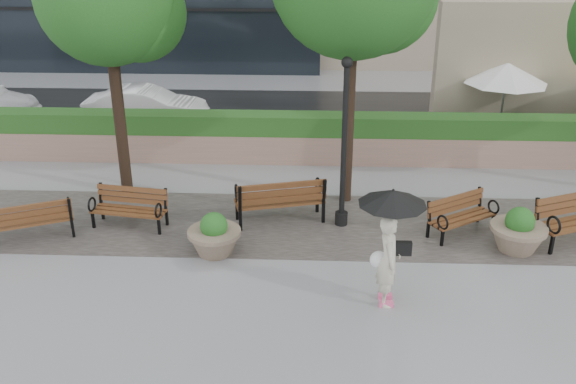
{
  "coord_description": "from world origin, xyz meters",
  "views": [
    {
      "loc": [
        0.78,
        -9.88,
        6.53
      ],
      "look_at": [
        0.27,
        2.32,
        1.1
      ],
      "focal_mm": 40.0,
      "sensor_mm": 36.0,
      "label": 1
    }
  ],
  "objects_px": {
    "planter_right": "(518,234)",
    "bench_2": "(280,209)",
    "bench_3": "(461,223)",
    "planter_left": "(214,238)",
    "bench_0": "(32,228)",
    "bench_1": "(130,216)",
    "car_right": "(147,107)",
    "pedestrian": "(390,236)",
    "lamppost": "(344,155)"
  },
  "relations": [
    {
      "from": "bench_2",
      "to": "planter_left",
      "type": "distance_m",
      "value": 1.98
    },
    {
      "from": "bench_3",
      "to": "planter_left",
      "type": "xyz_separation_m",
      "value": [
        -5.22,
        -1.1,
        0.11
      ]
    },
    {
      "from": "bench_0",
      "to": "bench_3",
      "type": "relative_size",
      "value": 1.11
    },
    {
      "from": "bench_2",
      "to": "car_right",
      "type": "bearing_deg",
      "value": -69.74
    },
    {
      "from": "bench_2",
      "to": "pedestrian",
      "type": "xyz_separation_m",
      "value": [
        2.08,
        -3.15,
        1.01
      ]
    },
    {
      "from": "planter_left",
      "to": "car_right",
      "type": "xyz_separation_m",
      "value": [
        -3.41,
        8.28,
        0.28
      ]
    },
    {
      "from": "bench_1",
      "to": "lamppost",
      "type": "distance_m",
      "value": 4.91
    },
    {
      "from": "bench_0",
      "to": "planter_right",
      "type": "xyz_separation_m",
      "value": [
        10.23,
        -0.05,
        0.11
      ]
    },
    {
      "from": "bench_3",
      "to": "pedestrian",
      "type": "distance_m",
      "value": 3.48
    },
    {
      "from": "bench_1",
      "to": "car_right",
      "type": "bearing_deg",
      "value": 109.91
    },
    {
      "from": "bench_1",
      "to": "planter_right",
      "type": "bearing_deg",
      "value": 4.23
    },
    {
      "from": "bench_1",
      "to": "pedestrian",
      "type": "distance_m",
      "value": 6.15
    },
    {
      "from": "planter_right",
      "to": "pedestrian",
      "type": "distance_m",
      "value": 3.66
    },
    {
      "from": "bench_2",
      "to": "bench_3",
      "type": "relative_size",
      "value": 1.28
    },
    {
      "from": "bench_0",
      "to": "lamppost",
      "type": "bearing_deg",
      "value": 164.43
    },
    {
      "from": "car_right",
      "to": "pedestrian",
      "type": "relative_size",
      "value": 1.78
    },
    {
      "from": "planter_left",
      "to": "bench_2",
      "type": "bearing_deg",
      "value": 50.54
    },
    {
      "from": "lamppost",
      "to": "bench_0",
      "type": "bearing_deg",
      "value": -171.61
    },
    {
      "from": "bench_1",
      "to": "planter_left",
      "type": "bearing_deg",
      "value": -19.43
    },
    {
      "from": "pedestrian",
      "to": "lamppost",
      "type": "bearing_deg",
      "value": 13.8
    },
    {
      "from": "planter_right",
      "to": "bench_3",
      "type": "bearing_deg",
      "value": 145.66
    },
    {
      "from": "bench_3",
      "to": "car_right",
      "type": "relative_size",
      "value": 0.42
    },
    {
      "from": "bench_0",
      "to": "planter_right",
      "type": "bearing_deg",
      "value": 155.78
    },
    {
      "from": "lamppost",
      "to": "pedestrian",
      "type": "bearing_deg",
      "value": -77.11
    },
    {
      "from": "bench_0",
      "to": "planter_left",
      "type": "height_order",
      "value": "same"
    },
    {
      "from": "planter_right",
      "to": "pedestrian",
      "type": "xyz_separation_m",
      "value": [
        -2.9,
        -2.03,
        0.95
      ]
    },
    {
      "from": "bench_2",
      "to": "car_right",
      "type": "xyz_separation_m",
      "value": [
        -4.67,
        6.75,
        0.32
      ]
    },
    {
      "from": "bench_0",
      "to": "planter_left",
      "type": "relative_size",
      "value": 1.67
    },
    {
      "from": "bench_0",
      "to": "planter_left",
      "type": "distance_m",
      "value": 4.02
    },
    {
      "from": "bench_1",
      "to": "bench_2",
      "type": "relative_size",
      "value": 0.81
    },
    {
      "from": "car_right",
      "to": "bench_2",
      "type": "bearing_deg",
      "value": -145.27
    },
    {
      "from": "bench_2",
      "to": "car_right",
      "type": "distance_m",
      "value": 8.21
    },
    {
      "from": "bench_0",
      "to": "bench_3",
      "type": "bearing_deg",
      "value": 160.04
    },
    {
      "from": "planter_left",
      "to": "pedestrian",
      "type": "height_order",
      "value": "pedestrian"
    },
    {
      "from": "car_right",
      "to": "pedestrian",
      "type": "bearing_deg",
      "value": -145.67
    },
    {
      "from": "lamppost",
      "to": "bench_2",
      "type": "bearing_deg",
      "value": 175.84
    },
    {
      "from": "bench_2",
      "to": "bench_3",
      "type": "bearing_deg",
      "value": 159.31
    },
    {
      "from": "planter_right",
      "to": "bench_2",
      "type": "bearing_deg",
      "value": 167.24
    },
    {
      "from": "planter_left",
      "to": "planter_right",
      "type": "bearing_deg",
      "value": 3.7
    },
    {
      "from": "pedestrian",
      "to": "planter_left",
      "type": "bearing_deg",
      "value": 65.0
    },
    {
      "from": "car_right",
      "to": "lamppost",
      "type": "bearing_deg",
      "value": -138.49
    },
    {
      "from": "bench_0",
      "to": "bench_3",
      "type": "height_order",
      "value": "bench_0"
    },
    {
      "from": "bench_2",
      "to": "pedestrian",
      "type": "height_order",
      "value": "pedestrian"
    },
    {
      "from": "bench_2",
      "to": "lamppost",
      "type": "relative_size",
      "value": 0.56
    },
    {
      "from": "planter_left",
      "to": "planter_right",
      "type": "height_order",
      "value": "planter_right"
    },
    {
      "from": "bench_0",
      "to": "pedestrian",
      "type": "bearing_deg",
      "value": 140.25
    },
    {
      "from": "car_right",
      "to": "planter_right",
      "type": "bearing_deg",
      "value": -129.19
    },
    {
      "from": "bench_1",
      "to": "pedestrian",
      "type": "relative_size",
      "value": 0.78
    },
    {
      "from": "bench_3",
      "to": "lamppost",
      "type": "distance_m",
      "value": 2.96
    },
    {
      "from": "bench_1",
      "to": "pedestrian",
      "type": "height_order",
      "value": "pedestrian"
    }
  ]
}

